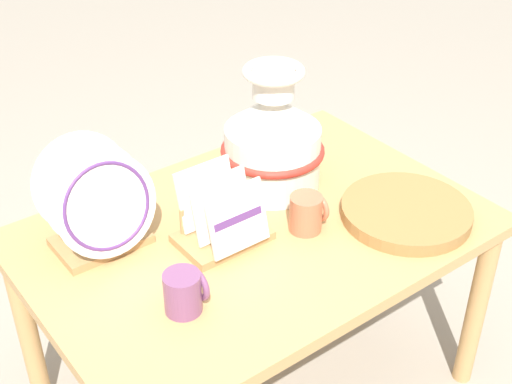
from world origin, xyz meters
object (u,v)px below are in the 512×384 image
wicker_charger_stack (406,212)px  mug_plum_glaze (184,292)px  dish_rack_round_plates (98,210)px  ceramic_vase (273,139)px  dish_rack_square_plates (222,224)px  mug_terracotta_glaze (307,213)px

wicker_charger_stack → mug_plum_glaze: (-0.66, 0.05, 0.03)m
dish_rack_round_plates → mug_plum_glaze: 0.33m
mug_plum_glaze → wicker_charger_stack: bearing=-4.6°
ceramic_vase → dish_rack_square_plates: size_ratio=1.60×
dish_rack_square_plates → mug_plum_glaze: size_ratio=2.26×
dish_rack_round_plates → dish_rack_square_plates: dish_rack_round_plates is taller
dish_rack_square_plates → mug_terracotta_glaze: size_ratio=2.26×
ceramic_vase → mug_plum_glaze: ceramic_vase is taller
ceramic_vase → mug_plum_glaze: 0.57m
ceramic_vase → mug_terracotta_glaze: ceramic_vase is taller
wicker_charger_stack → mug_plum_glaze: mug_plum_glaze is taller
dish_rack_square_plates → mug_plum_glaze: (-0.21, -0.16, -0.00)m
ceramic_vase → wicker_charger_stack: size_ratio=1.04×
wicker_charger_stack → mug_terracotta_glaze: size_ratio=3.46×
wicker_charger_stack → mug_plum_glaze: bearing=175.4°
wicker_charger_stack → mug_plum_glaze: size_ratio=3.46×
dish_rack_round_plates → mug_plum_glaze: size_ratio=2.77×
dish_rack_square_plates → wicker_charger_stack: 0.49m
dish_rack_round_plates → ceramic_vase: bearing=-3.2°
ceramic_vase → dish_rack_square_plates: ceramic_vase is taller
ceramic_vase → mug_terracotta_glaze: (-0.06, -0.22, -0.10)m
dish_rack_square_plates → mug_plum_glaze: bearing=-143.1°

